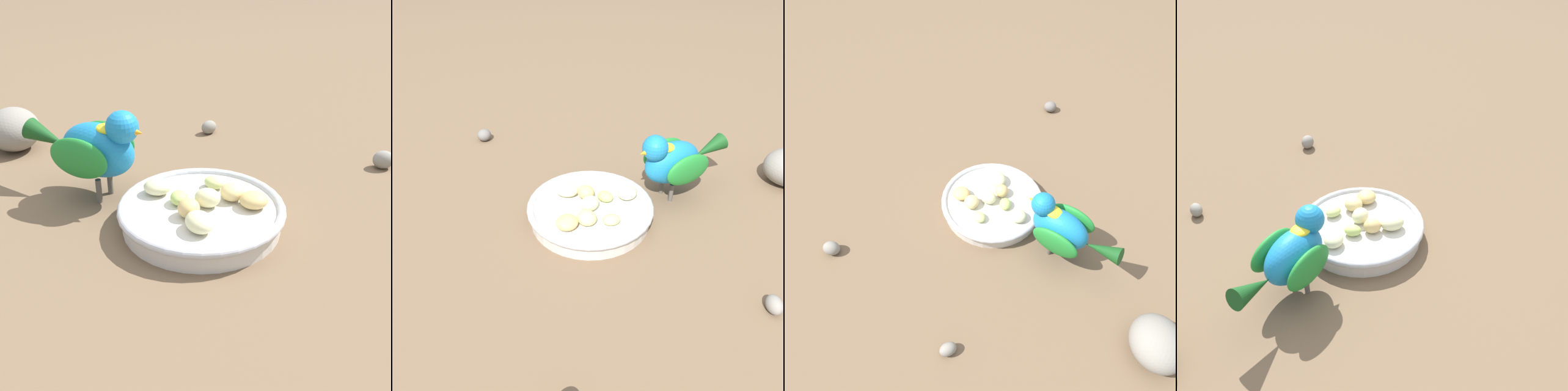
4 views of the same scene
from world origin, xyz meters
The scene contains 13 objects.
ground_plane centered at (0.00, 0.00, 0.00)m, with size 4.00×4.00×0.00m, color brown.
feeding_bowl centered at (-0.02, -0.01, 0.02)m, with size 0.20×0.20×0.03m.
apple_piece_0 centered at (-0.06, -0.02, 0.04)m, with size 0.03×0.03×0.02m, color #E5C67F.
apple_piece_1 centered at (-0.03, -0.01, 0.04)m, with size 0.03×0.03×0.02m, color beige.
apple_piece_2 centered at (0.00, -0.03, 0.03)m, with size 0.03×0.02×0.02m, color #B2CC66.
apple_piece_3 centered at (0.02, -0.06, 0.03)m, with size 0.03×0.03×0.02m, color beige.
apple_piece_4 centered at (-0.08, 0.01, 0.03)m, with size 0.03×0.03×0.02m, color tan.
apple_piece_5 centered at (0.00, 0.00, 0.04)m, with size 0.03×0.03×0.02m, color tan.
apple_piece_6 centered at (0.00, 0.03, 0.04)m, with size 0.04×0.03×0.02m, color beige.
apple_piece_7 centered at (-0.05, -0.05, 0.03)m, with size 0.03×0.02×0.01m, color #C6D17A.
parrot centered at (0.07, -0.13, 0.07)m, with size 0.14×0.15×0.12m.
pebble_0 centered at (-0.14, -0.27, 0.01)m, with size 0.03×0.02×0.02m, color gray.
pebble_2 centered at (0.18, 0.27, 0.01)m, with size 0.03×0.03×0.02m, color slate.
Camera 2 is at (-0.52, -0.13, 0.42)m, focal length 37.77 mm.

